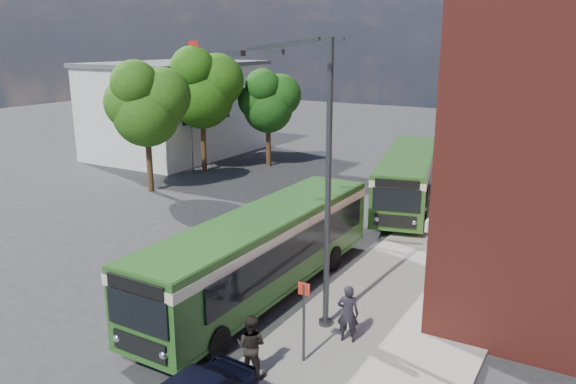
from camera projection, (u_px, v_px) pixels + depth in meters
The scene contains 14 objects.
ground at pixel (230, 274), 22.11m from camera, with size 120.00×120.00×0.00m, color #262729.
pavement at pixel (459, 242), 25.39m from camera, with size 6.00×48.00×0.15m, color gray.
kerb_line at pixel (395, 233), 26.88m from camera, with size 0.12×48.00×0.01m, color beige.
white_building at pixel (177, 108), 44.90m from camera, with size 9.40×13.40×7.30m.
flagpole at pixel (191, 102), 37.71m from camera, with size 0.95×0.10×9.00m.
street_lamp at pixel (317, 182), 16.85m from camera, with size 2.96×2.38×9.00m.
bus_stop_sign at pixel (304, 317), 15.50m from camera, with size 0.35×0.08×2.52m.
bus_front at pixel (263, 246), 19.91m from camera, with size 2.74×12.39×3.02m.
bus_rear at pixel (408, 174), 30.67m from camera, with size 5.16×11.87×3.02m.
pedestrian_a at pixel (348, 313), 16.68m from camera, with size 0.66×0.43×1.80m, color black.
pedestrian_b at pixel (251, 346), 14.97m from camera, with size 0.85×0.66×1.74m, color black.
tree_left at pixel (146, 103), 32.88m from camera, with size 4.68×4.45×7.90m.
tree_mid at pixel (202, 87), 38.13m from camera, with size 5.10×4.85×8.62m.
tree_right at pixel (268, 100), 39.92m from camera, with size 4.18×3.98×7.06m.
Camera 1 is at (12.27, -16.59, 8.89)m, focal length 35.00 mm.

